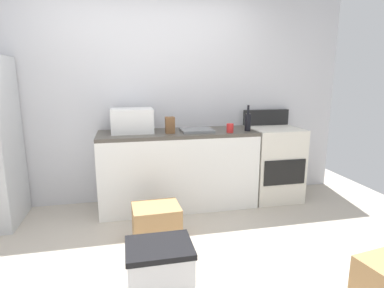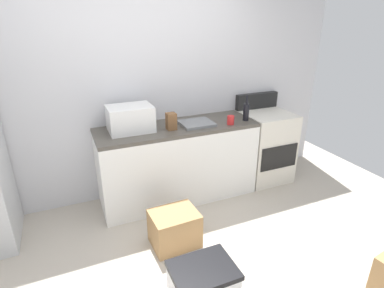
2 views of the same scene
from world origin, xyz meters
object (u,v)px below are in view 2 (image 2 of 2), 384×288
object	(u,v)px
wine_bottle	(246,111)
knife_block	(171,121)
stove_oven	(265,145)
coffee_mug	(231,120)
microwave	(130,119)
cardboard_box_large	(175,228)
storage_bin	(203,288)

from	to	relation	value
wine_bottle	knife_block	xyz separation A→B (m)	(-0.90, 0.05, -0.02)
stove_oven	coffee_mug	size ratio (longest dim) A/B	11.00
stove_oven	microwave	size ratio (longest dim) A/B	2.39
wine_bottle	coffee_mug	size ratio (longest dim) A/B	3.00
cardboard_box_large	storage_bin	distance (m)	0.75
knife_block	microwave	bearing A→B (deg)	162.83
coffee_mug	storage_bin	distance (m)	1.82
microwave	wine_bottle	size ratio (longest dim) A/B	1.53
stove_oven	microwave	world-z (taller)	microwave
knife_block	cardboard_box_large	world-z (taller)	knife_block
wine_bottle	knife_block	distance (m)	0.91
microwave	cardboard_box_large	world-z (taller)	microwave
knife_block	cardboard_box_large	distance (m)	1.11
coffee_mug	stove_oven	bearing A→B (deg)	16.54
stove_oven	storage_bin	distance (m)	2.25
wine_bottle	coffee_mug	xyz separation A→B (m)	(-0.24, -0.06, -0.06)
wine_bottle	cardboard_box_large	size ratio (longest dim) A/B	0.70
coffee_mug	storage_bin	xyz separation A→B (m)	(-0.97, -1.35, -0.76)
wine_bottle	knife_block	world-z (taller)	wine_bottle
coffee_mug	knife_block	distance (m)	0.68
storage_bin	wine_bottle	bearing A→B (deg)	49.46
coffee_mug	storage_bin	bearing A→B (deg)	-125.64
microwave	wine_bottle	xyz separation A→B (m)	(1.31, -0.18, -0.03)
microwave	cardboard_box_large	xyz separation A→B (m)	(0.17, -0.84, -0.86)
stove_oven	wine_bottle	distance (m)	0.70
coffee_mug	cardboard_box_large	world-z (taller)	coffee_mug
coffee_mug	storage_bin	size ratio (longest dim) A/B	0.22
cardboard_box_large	coffee_mug	bearing A→B (deg)	33.46
microwave	cardboard_box_large	bearing A→B (deg)	-78.77
wine_bottle	cardboard_box_large	world-z (taller)	wine_bottle
microwave	storage_bin	xyz separation A→B (m)	(0.11, -1.58, -0.84)
coffee_mug	cardboard_box_large	size ratio (longest dim) A/B	0.23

